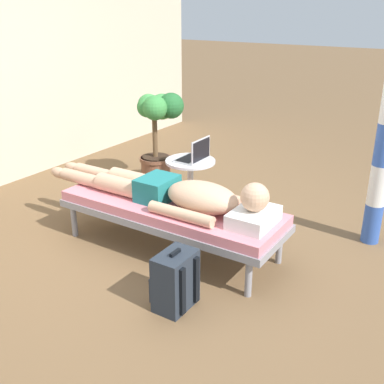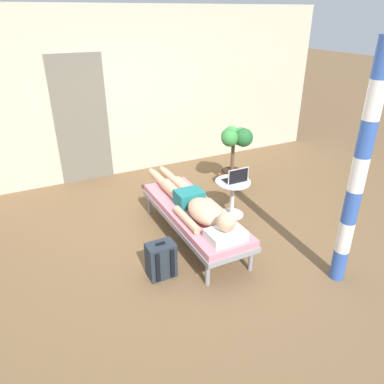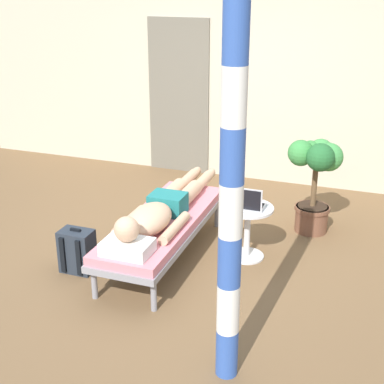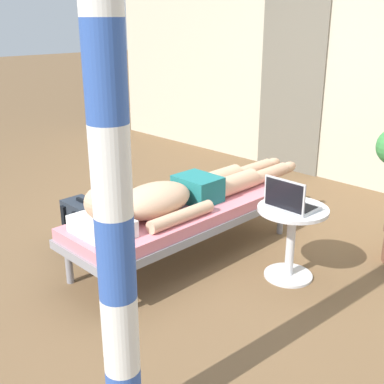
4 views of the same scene
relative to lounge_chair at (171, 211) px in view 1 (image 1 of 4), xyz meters
The scene contains 7 objects.
ground_plane 0.35m from the lounge_chair, 50.47° to the left, with size 40.00×40.00×0.00m, color brown.
lounge_chair is the anchor object (origin of this frame).
person_reclining 0.18m from the lounge_chair, 90.00° to the right, with size 0.53×2.17×0.32m.
side_table 0.80m from the lounge_chair, 21.30° to the left, with size 0.48×0.48×0.52m.
laptop 0.82m from the lounge_chair, 17.79° to the left, with size 0.31×0.24×0.23m.
backpack 0.82m from the lounge_chair, 142.85° to the right, with size 0.30×0.26×0.42m.
potted_plant 1.66m from the lounge_chair, 40.03° to the left, with size 0.54×0.55×1.02m.
Camera 1 is at (-2.86, -2.07, 1.92)m, focal length 43.76 mm.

